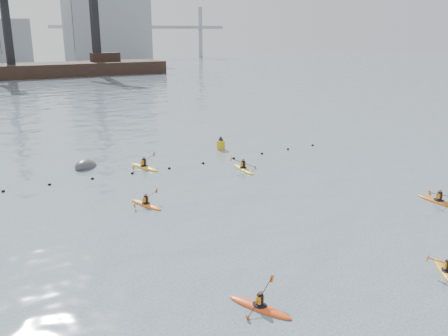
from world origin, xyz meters
The scene contains 12 objects.
ground centered at (0.00, 0.00, 0.00)m, with size 400.00×400.00×0.00m, color #3E4C5B.
float_line centered at (-0.50, 22.53, 0.03)m, with size 33.24×0.73×0.24m.
barge_pier centered at (-0.22, 110.00, 1.89)m, with size 72.00×19.30×29.50m.
skyline centered at (2.23, 150.27, 9.25)m, with size 141.00×28.00×22.00m.
kayaker_0 centered at (-3.84, 2.42, 0.09)m, with size 1.84×2.79×1.14m.
kayaker_1 centered at (4.98, 0.52, 0.09)m, with size 2.12×2.69×1.00m.
kayaker_2 centered at (-3.55, 15.47, 0.09)m, with size 1.86×2.85×0.98m.
kayaker_3 centered at (5.92, 19.13, 0.10)m, with size 2.27×3.31×1.29m.
kayaker_4 centered at (12.72, 6.65, 0.10)m, with size 2.16×3.16×1.12m.
kayaker_5 centered at (-0.62, 23.54, 0.10)m, with size 2.22×3.38×1.20m.
mooring_buoy centered at (-4.56, 26.13, 0.00)m, with size 2.53×1.49×1.26m, color #393C3E.
nav_buoy centered at (7.72, 25.86, 0.43)m, with size 0.78×0.78×1.42m.
Camera 1 is at (-13.20, -11.00, 10.45)m, focal length 38.00 mm.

